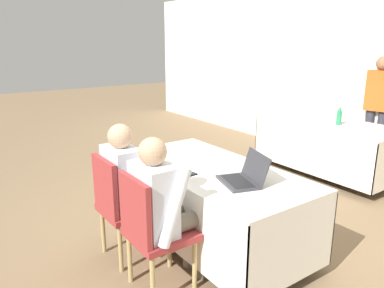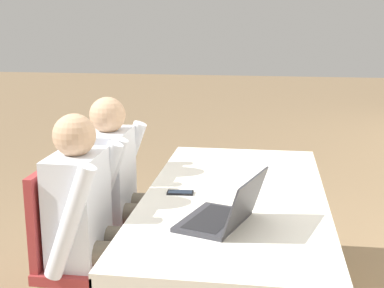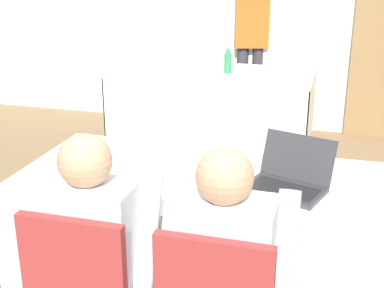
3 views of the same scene
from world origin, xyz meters
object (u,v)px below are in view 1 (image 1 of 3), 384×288
at_px(laptop, 243,177).
at_px(cell_phone, 189,175).
at_px(chair_near_right, 151,228).
at_px(water_bottle, 339,116).
at_px(person_checkered_shirt, 131,182).
at_px(chair_near_left, 121,203).
at_px(person_white_shirt, 163,204).
at_px(person_red_shirt, 378,106).

xyz_separation_m(laptop, cell_phone, (-0.37, -0.25, -0.04)).
bearing_deg(chair_near_right, water_bottle, -78.22).
bearing_deg(person_checkered_shirt, chair_near_left, 90.00).
height_order(laptop, cell_phone, laptop).
bearing_deg(cell_phone, chair_near_right, -68.66).
relative_size(person_white_shirt, person_red_shirt, 0.73).
xyz_separation_m(cell_phone, person_red_shirt, (-0.36, 3.46, 0.18)).
bearing_deg(water_bottle, person_white_shirt, -77.83).
relative_size(laptop, person_checkered_shirt, 0.37).
distance_m(laptop, person_checkered_shirt, 0.92).
distance_m(water_bottle, person_checkered_shirt, 3.07).
bearing_deg(cell_phone, chair_near_left, -124.81).
relative_size(water_bottle, person_red_shirt, 0.16).
bearing_deg(person_white_shirt, chair_near_left, 11.32).
bearing_deg(person_checkered_shirt, person_red_shirt, -89.00).
bearing_deg(laptop, cell_phone, -128.80).
distance_m(person_checkered_shirt, person_white_shirt, 0.52).
bearing_deg(person_checkered_shirt, person_white_shirt, -180.00).
distance_m(person_white_shirt, person_red_shirt, 3.89).
distance_m(chair_near_right, person_red_shirt, 4.00).
xyz_separation_m(person_checkered_shirt, person_red_shirt, (-0.07, 3.83, 0.25)).
xyz_separation_m(chair_near_left, chair_near_right, (0.52, 0.00, 0.00)).
bearing_deg(person_white_shirt, person_checkered_shirt, 0.00).
height_order(cell_phone, chair_near_left, chair_near_left).
distance_m(cell_phone, person_white_shirt, 0.45).
xyz_separation_m(cell_phone, water_bottle, (-0.44, 2.68, 0.11)).
xyz_separation_m(person_checkered_shirt, person_white_shirt, (0.52, 0.00, 0.00)).
relative_size(cell_phone, person_red_shirt, 0.09).
height_order(cell_phone, person_checkered_shirt, person_checkered_shirt).
bearing_deg(person_red_shirt, cell_phone, -99.77).
distance_m(cell_phone, person_red_shirt, 3.48).
height_order(water_bottle, person_white_shirt, person_white_shirt).
relative_size(laptop, chair_near_right, 0.47).
distance_m(water_bottle, person_red_shirt, 0.78).
distance_m(water_bottle, chair_near_right, 3.25).
bearing_deg(cell_phone, laptop, 29.85).
distance_m(chair_near_left, person_red_shirt, 3.96).
relative_size(person_checkered_shirt, person_white_shirt, 1.00).
bearing_deg(chair_near_left, laptop, -132.54).
distance_m(chair_near_left, chair_near_right, 0.52).
xyz_separation_m(person_white_shirt, person_red_shirt, (-0.58, 3.83, 0.25)).
distance_m(chair_near_left, person_white_shirt, 0.55).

